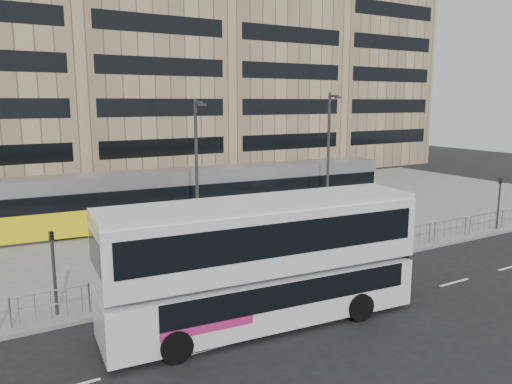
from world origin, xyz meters
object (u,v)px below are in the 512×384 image
tram (181,196)px  pedestrian (184,258)px  traffic_light_west (53,262)px  traffic_light_east (499,197)px  station_sign (359,210)px  double_decker_bus (263,258)px  ad_panel (365,235)px  lamp_post_west (197,164)px  lamp_post_east (329,150)px

tram → pedestrian: tram is taller
traffic_light_west → traffic_light_east: (25.01, -0.36, 0.00)m
traffic_light_east → station_sign: bearing=155.6°
double_decker_bus → traffic_light_west: double_decker_bus is taller
double_decker_bus → tram: 15.20m
ad_panel → traffic_light_east: 9.91m
ad_panel → lamp_post_west: size_ratio=0.17×
pedestrian → traffic_light_west: size_ratio=0.53×
lamp_post_east → lamp_post_west: bearing=-176.3°
traffic_light_east → ad_panel: bearing=170.5°
traffic_light_east → lamp_post_east: (-6.75, 7.84, 2.47)m
lamp_post_west → traffic_light_east: bearing=-23.7°
pedestrian → lamp_post_east: size_ratio=0.20×
station_sign → lamp_post_east: 5.85m
pedestrian → lamp_post_west: 7.04m
lamp_post_west → traffic_light_west: bearing=-141.4°
station_sign → lamp_post_west: 9.53m
tram → station_sign: (7.56, -8.13, -0.18)m
ad_panel → pedestrian: pedestrian is taller
double_decker_bus → ad_panel: size_ratio=8.45×
ad_panel → traffic_light_east: (9.80, -0.85, 1.20)m
station_sign → traffic_light_east: (8.31, -3.01, 0.45)m
lamp_post_west → lamp_post_east: size_ratio=0.95×
station_sign → ad_panel: (-1.50, -2.16, -0.75)m
double_decker_bus → pedestrian: bearing=101.3°
pedestrian → lamp_post_west: bearing=-12.2°
ad_panel → station_sign: bearing=68.9°
pedestrian → lamp_post_east: 14.50m
tram → ad_panel: 11.98m
traffic_light_west → tram: bearing=42.1°
station_sign → lamp_post_west: size_ratio=0.28×
ad_panel → traffic_light_west: 15.26m
lamp_post_west → pedestrian: bearing=-119.5°
lamp_post_west → ad_panel: bearing=-43.9°
ad_panel → double_decker_bus: bearing=-139.4°
tram → traffic_light_west: 14.15m
traffic_light_east → lamp_post_west: (-16.42, 7.22, 2.25)m
tram → ad_panel: (6.06, -10.29, -0.93)m
lamp_post_east → station_sign: bearing=-107.9°
tram → station_sign: tram is taller
tram → traffic_light_east: bearing=-30.7°
traffic_light_west → traffic_light_east: size_ratio=1.00×
tram → lamp_post_east: size_ratio=3.55×
traffic_light_west → ad_panel: bearing=-5.8°
lamp_post_east → double_decker_bus: bearing=-136.1°
traffic_light_west → lamp_post_west: 11.23m
traffic_light_west → lamp_post_east: 19.89m
double_decker_bus → tram: size_ratio=0.39×
lamp_post_west → station_sign: bearing=-27.4°
station_sign → traffic_light_east: traffic_light_east is taller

